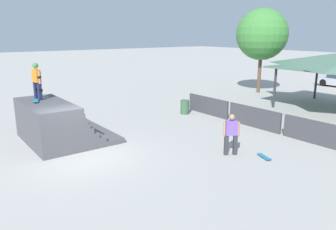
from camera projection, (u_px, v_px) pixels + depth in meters
The scene contains 9 objects.
ground_plane at pixel (80, 157), 13.01m from camera, with size 160.00×160.00×0.00m, color #A3A09B.
quarter_pipe_ramp at pixel (55, 124), 14.68m from camera, with size 4.12×3.59×1.84m.
skater_on_deck at pixel (37, 79), 14.66m from camera, with size 0.72×0.30×1.66m.
skateboard_on_deck at pixel (36, 101), 14.34m from camera, with size 0.84×0.43×0.09m.
bystander_walking at pixel (231, 132), 13.02m from camera, with size 0.46×0.62×1.68m.
skateboard_on_ground at pixel (264, 157), 12.84m from camera, with size 0.78×0.45×0.09m.
barrier_fence at pixel (254, 117), 17.01m from camera, with size 10.15×0.12×1.05m.
tree_far_back at pixel (262, 34), 25.95m from camera, with size 4.06×4.06×6.71m.
trash_bin at pixel (185, 107), 19.80m from camera, with size 0.52×0.52×0.85m, color #385B3D.
Camera 1 is at (11.87, -4.52, 4.78)m, focal length 35.00 mm.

